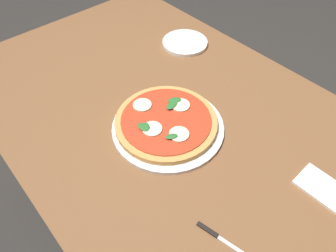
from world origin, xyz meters
The scene contains 7 objects.
ground_plane centered at (0.00, 0.00, 0.00)m, with size 6.00×6.00×0.00m, color #2D2B28.
dining_table centered at (0.00, 0.00, 0.67)m, with size 1.52×0.98×0.77m.
serving_tray centered at (0.07, -0.05, 0.77)m, with size 0.35×0.35×0.01m, color silver.
pizza centered at (0.06, -0.05, 0.79)m, with size 0.32×0.32×0.03m.
plate_white centered at (-0.23, 0.31, 0.77)m, with size 0.19×0.19×0.01m, color white.
napkin centered at (0.51, 0.12, 0.77)m, with size 0.13×0.09×0.01m, color white.
knife centered at (0.41, -0.19, 0.77)m, with size 0.16×0.05×0.01m.
Camera 1 is at (0.56, -0.48, 1.51)m, focal length 33.17 mm.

